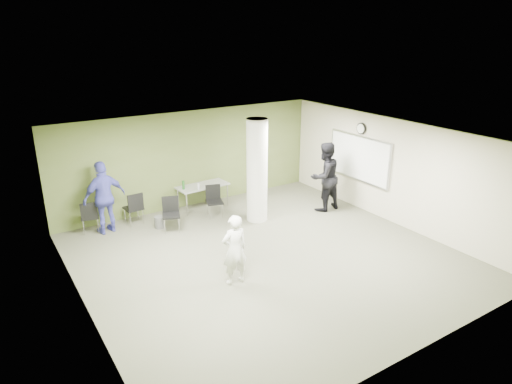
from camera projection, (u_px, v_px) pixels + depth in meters
floor at (268, 257)px, 10.49m from camera, size 8.00×8.00×0.00m
ceiling at (269, 138)px, 9.54m from camera, size 8.00×8.00×0.00m
wall_back at (191, 159)px, 13.18m from camera, size 8.00×2.80×0.02m
wall_left at (79, 245)px, 7.98m from camera, size 0.02×8.00×2.80m
wall_right_cream at (393, 172)px, 12.05m from camera, size 0.02×8.00×2.80m
column at (257, 171)px, 12.11m from camera, size 0.56×0.56×2.80m
whiteboard at (359, 158)px, 12.92m from camera, size 0.05×2.30×1.30m
wall_clock at (361, 129)px, 12.64m from camera, size 0.06×0.32×0.32m
folding_table at (202, 187)px, 13.13m from camera, size 1.53×0.75×0.96m
wastebasket at (160, 222)px, 12.01m from camera, size 0.27×0.27×0.31m
chair_back_left at (90, 215)px, 11.59m from camera, size 0.51×0.51×0.86m
chair_back_right at (134, 206)px, 12.11m from camera, size 0.47×0.47×0.89m
chair_table_left at (171, 211)px, 11.78m from camera, size 0.57×0.57×0.88m
chair_table_right at (214, 198)px, 12.70m from camera, size 0.54×0.54×0.87m
woman_white at (234, 250)px, 9.21m from camera, size 0.57×0.38×1.51m
man_black at (325, 177)px, 12.94m from camera, size 1.00×0.79×1.99m
man_blue at (104, 197)px, 11.50m from camera, size 1.18×0.66×1.89m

